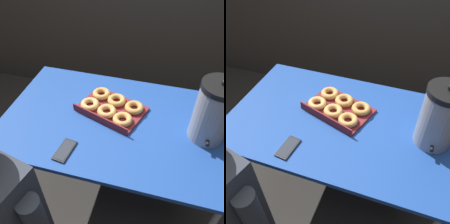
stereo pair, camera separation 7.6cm
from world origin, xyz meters
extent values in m
plane|color=#2D2B28|center=(0.00, 0.00, 0.00)|extent=(12.00, 12.00, 0.00)
cube|color=#1E479E|center=(0.00, 0.00, 0.73)|extent=(1.32, 0.84, 0.03)
cylinder|color=#ADADB2|center=(-0.61, -0.37, 0.36)|extent=(0.03, 0.03, 0.72)
cylinder|color=#ADADB2|center=(-0.61, 0.37, 0.36)|extent=(0.03, 0.03, 0.72)
cylinder|color=#ADADB2|center=(0.61, 0.37, 0.36)|extent=(0.03, 0.03, 0.72)
cube|color=maroon|center=(-0.03, 0.08, 0.75)|extent=(0.45, 0.38, 0.02)
cube|color=maroon|center=(-0.08, -0.04, 0.78)|extent=(0.37, 0.13, 0.04)
torus|color=#E6AE62|center=(-0.17, 0.06, 0.78)|extent=(0.15, 0.15, 0.04)
torus|color=#DEA659|center=(-0.05, 0.03, 0.78)|extent=(0.14, 0.14, 0.04)
torus|color=tan|center=(0.06, -0.02, 0.78)|extent=(0.13, 0.13, 0.04)
torus|color=tan|center=(-0.13, 0.18, 0.78)|extent=(0.14, 0.14, 0.04)
torus|color=tan|center=(-0.02, 0.14, 0.78)|extent=(0.15, 0.15, 0.04)
torus|color=tan|center=(0.10, 0.10, 0.78)|extent=(0.14, 0.14, 0.04)
cylinder|color=#939399|center=(0.52, 0.02, 0.91)|extent=(0.19, 0.19, 0.32)
cylinder|color=black|center=(0.52, 0.02, 1.08)|extent=(0.20, 0.20, 0.03)
cylinder|color=black|center=(0.52, -0.09, 0.80)|extent=(0.02, 0.05, 0.02)
cube|color=black|center=(-0.19, -0.29, 0.75)|extent=(0.09, 0.16, 0.01)
cube|color=#2D333D|center=(-0.19, -0.29, 0.76)|extent=(0.08, 0.14, 0.00)
camera|label=1|loc=(0.27, -1.01, 1.79)|focal=40.00mm
camera|label=2|loc=(0.34, -0.99, 1.79)|focal=40.00mm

